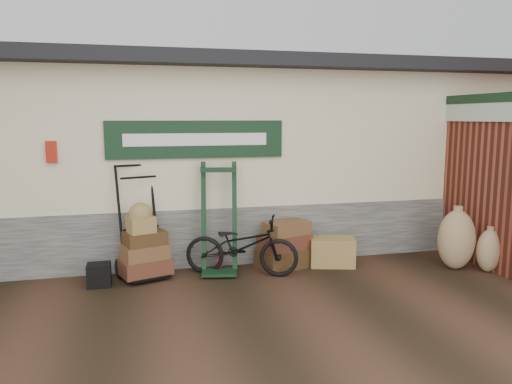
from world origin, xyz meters
TOP-DOWN VIEW (x-y plane):
  - ground at (0.00, 0.00)m, footprint 80.00×80.00m
  - station_building at (-0.01, 2.74)m, footprint 14.40×4.10m
  - brick_outbuilding at (4.70, 1.19)m, footprint 1.71×4.51m
  - porter_trolley at (-1.15, 0.78)m, footprint 0.97×0.84m
  - green_barrow at (-0.03, 0.66)m, footprint 0.67×0.60m
  - suitcase_stack at (0.99, 0.70)m, footprint 0.93×0.75m
  - wicker_hamper at (1.72, 0.61)m, footprint 0.76×0.61m
  - black_trunk at (-1.72, 0.46)m, footprint 0.31×0.27m
  - bicycle at (0.27, 0.48)m, footprint 1.14×1.74m
  - burlap_sack_left at (3.46, -0.01)m, footprint 0.61×0.53m
  - burlap_sack_right at (3.85, -0.26)m, footprint 0.49×0.45m

SIDE VIEW (x-z plane):
  - ground at x=0.00m, z-range 0.00..0.00m
  - black_trunk at x=-1.72m, z-range 0.00..0.31m
  - wicker_hamper at x=1.72m, z-range 0.00..0.44m
  - burlap_sack_right at x=3.85m, z-range 0.00..0.64m
  - suitcase_stack at x=0.99m, z-range 0.00..0.71m
  - burlap_sack_left at x=3.46m, z-range 0.00..0.90m
  - bicycle at x=0.27m, z-range 0.00..0.96m
  - green_barrow at x=-0.03m, z-range 0.00..1.63m
  - porter_trolley at x=-1.15m, z-range 0.00..1.64m
  - brick_outbuilding at x=4.70m, z-range -0.01..2.61m
  - station_building at x=-0.01m, z-range 0.01..3.21m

